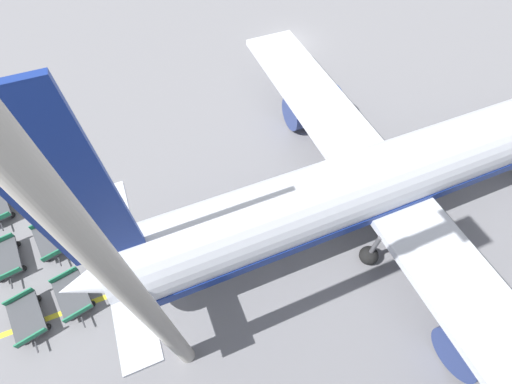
% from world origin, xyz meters
% --- Properties ---
extents(ground_plane, '(500.00, 500.00, 0.00)m').
position_xyz_m(ground_plane, '(0.00, 0.00, 0.00)').
color(ground_plane, gray).
extents(airplane, '(32.40, 36.28, 13.75)m').
position_xyz_m(airplane, '(19.07, -3.03, 3.43)').
color(airplane, silver).
rests_on(airplane, ground_plane).
extents(baggage_dolly_row_near_col_d, '(3.32, 1.86, 0.92)m').
position_xyz_m(baggage_dolly_row_near_col_d, '(14.11, -24.70, 0.46)').
color(baggage_dolly_row_near_col_d, '#424449').
rests_on(baggage_dolly_row_near_col_d, ground_plane).
extents(baggage_dolly_row_near_col_e, '(3.33, 1.96, 0.92)m').
position_xyz_m(baggage_dolly_row_near_col_e, '(18.03, -23.68, 0.46)').
color(baggage_dolly_row_near_col_e, '#424449').
rests_on(baggage_dolly_row_near_col_e, ground_plane).
extents(baggage_dolly_row_mid_a_col_a, '(3.33, 1.96, 0.92)m').
position_xyz_m(baggage_dolly_row_mid_a_col_a, '(1.72, -24.63, 0.46)').
color(baggage_dolly_row_mid_a_col_a, '#424449').
rests_on(baggage_dolly_row_mid_a_col_a, ground_plane).
extents(baggage_dolly_row_mid_a_col_b, '(3.33, 2.00, 0.92)m').
position_xyz_m(baggage_dolly_row_mid_a_col_b, '(5.76, -23.84, 0.46)').
color(baggage_dolly_row_mid_a_col_b, '#424449').
rests_on(baggage_dolly_row_mid_a_col_b, ground_plane).
extents(baggage_dolly_row_mid_a_col_c, '(3.33, 2.04, 0.92)m').
position_xyz_m(baggage_dolly_row_mid_a_col_c, '(9.60, -23.07, 0.46)').
color(baggage_dolly_row_mid_a_col_c, '#424449').
rests_on(baggage_dolly_row_mid_a_col_c, ground_plane).
extents(baggage_dolly_row_mid_a_col_d, '(3.33, 1.97, 0.92)m').
position_xyz_m(baggage_dolly_row_mid_a_col_d, '(13.79, -22.28, 0.46)').
color(baggage_dolly_row_mid_a_col_d, '#424449').
rests_on(baggage_dolly_row_mid_a_col_d, ground_plane).
extents(baggage_dolly_row_mid_a_col_e, '(3.33, 1.94, 0.92)m').
position_xyz_m(baggage_dolly_row_mid_a_col_e, '(17.70, -21.42, 0.46)').
color(baggage_dolly_row_mid_a_col_e, '#424449').
rests_on(baggage_dolly_row_mid_a_col_e, ground_plane).
extents(baggage_dolly_row_mid_b_col_a, '(3.33, 1.97, 0.92)m').
position_xyz_m(baggage_dolly_row_mid_b_col_a, '(1.26, -22.43, 0.46)').
color(baggage_dolly_row_mid_b_col_a, '#424449').
rests_on(baggage_dolly_row_mid_b_col_a, ground_plane).
extents(baggage_dolly_row_mid_b_col_b, '(3.33, 2.04, 0.92)m').
position_xyz_m(baggage_dolly_row_mid_b_col_b, '(5.30, -21.69, 0.46)').
color(baggage_dolly_row_mid_b_col_b, '#424449').
rests_on(baggage_dolly_row_mid_b_col_b, ground_plane).
extents(baggage_dolly_row_mid_b_col_c, '(3.33, 2.03, 0.92)m').
position_xyz_m(baggage_dolly_row_mid_b_col_c, '(9.36, -21.04, 0.46)').
color(baggage_dolly_row_mid_b_col_c, '#424449').
rests_on(baggage_dolly_row_mid_b_col_c, ground_plane).
extents(baggage_dolly_row_mid_b_col_d, '(3.33, 1.99, 0.92)m').
position_xyz_m(baggage_dolly_row_mid_b_col_d, '(13.21, -20.19, 0.46)').
color(baggage_dolly_row_mid_b_col_d, '#424449').
rests_on(baggage_dolly_row_mid_b_col_d, ground_plane).
extents(baggage_dolly_row_mid_b_col_e, '(3.33, 1.94, 0.92)m').
position_xyz_m(baggage_dolly_row_mid_b_col_e, '(17.39, -19.18, 0.46)').
color(baggage_dolly_row_mid_b_col_e, '#424449').
rests_on(baggage_dolly_row_mid_b_col_e, ground_plane).
extents(apron_light_mast, '(2.00, 0.80, 21.39)m').
position_xyz_m(apron_light_mast, '(22.78, -16.63, 11.71)').
color(apron_light_mast, '#ADA89E').
rests_on(apron_light_mast, ground_plane).
extents(stand_guidance_stripe, '(0.49, 38.19, 0.01)m').
position_xyz_m(stand_guidance_stripe, '(18.30, -10.50, 0.00)').
color(stand_guidance_stripe, yellow).
rests_on(stand_guidance_stripe, ground_plane).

